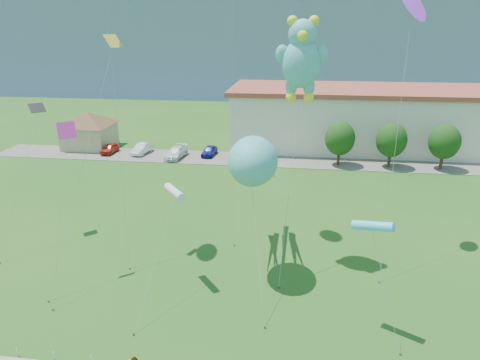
# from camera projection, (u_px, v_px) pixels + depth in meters

# --- Properties ---
(ground) EXTENTS (160.00, 160.00, 0.00)m
(ground) POSITION_uv_depth(u_px,v_px,m) (195.00, 355.00, 22.06)
(ground) COLOR #205217
(ground) RESTS_ON ground
(parking_strip) EXTENTS (70.00, 6.00, 0.06)m
(parking_strip) POSITION_uv_depth(u_px,v_px,m) (258.00, 160.00, 54.74)
(parking_strip) COLOR #59544C
(parking_strip) RESTS_ON ground
(hill_ridge) EXTENTS (160.00, 50.00, 25.00)m
(hill_ridge) POSITION_uv_depth(u_px,v_px,m) (284.00, 40.00, 129.96)
(hill_ridge) COLOR slate
(hill_ridge) RESTS_ON ground
(pavilion) EXTENTS (9.20, 9.20, 5.00)m
(pavilion) POSITION_uv_depth(u_px,v_px,m) (89.00, 126.00, 59.51)
(pavilion) COLOR tan
(pavilion) RESTS_ON ground
(warehouse) EXTENTS (61.00, 15.00, 8.20)m
(warehouse) POSITION_uv_depth(u_px,v_px,m) (453.00, 119.00, 58.55)
(warehouse) COLOR beige
(warehouse) RESTS_ON ground
(tree_near) EXTENTS (3.60, 3.60, 5.47)m
(tree_near) POSITION_uv_depth(u_px,v_px,m) (340.00, 138.00, 51.44)
(tree_near) COLOR #3F2B19
(tree_near) RESTS_ON ground
(tree_mid) EXTENTS (3.60, 3.60, 5.47)m
(tree_mid) POSITION_uv_depth(u_px,v_px,m) (391.00, 140.00, 50.70)
(tree_mid) COLOR #3F2B19
(tree_mid) RESTS_ON ground
(tree_far) EXTENTS (3.60, 3.60, 5.47)m
(tree_far) POSITION_uv_depth(u_px,v_px,m) (445.00, 142.00, 49.96)
(tree_far) COLOR #3F2B19
(tree_far) RESTS_ON ground
(parked_car_red) EXTENTS (1.59, 3.71, 1.25)m
(parked_car_red) POSITION_uv_depth(u_px,v_px,m) (110.00, 148.00, 57.33)
(parked_car_red) COLOR #B22715
(parked_car_red) RESTS_ON parking_strip
(parked_car_silver) EXTENTS (1.92, 4.24, 1.35)m
(parked_car_silver) POSITION_uv_depth(u_px,v_px,m) (142.00, 149.00, 57.09)
(parked_car_silver) COLOR silver
(parked_car_silver) RESTS_ON parking_strip
(parked_car_white) EXTENTS (2.45, 4.92, 1.37)m
(parked_car_white) POSITION_uv_depth(u_px,v_px,m) (176.00, 153.00, 55.25)
(parked_car_white) COLOR white
(parked_car_white) RESTS_ON parking_strip
(parked_car_blue) EXTENTS (1.84, 3.82, 1.26)m
(parked_car_blue) POSITION_uv_depth(u_px,v_px,m) (209.00, 151.00, 56.24)
(parked_car_blue) COLOR navy
(parked_car_blue) RESTS_ON parking_strip
(octopus_kite) EXTENTS (3.17, 12.09, 9.54)m
(octopus_kite) POSITION_uv_depth(u_px,v_px,m) (254.00, 165.00, 28.18)
(octopus_kite) COLOR teal
(octopus_kite) RESTS_ON ground
(teddy_bear_kite) EXTENTS (3.37, 6.15, 16.67)m
(teddy_bear_kite) POSITION_uv_depth(u_px,v_px,m) (302.00, 57.00, 27.56)
(teddy_bear_kite) COLOR teal
(teddy_bear_kite) RESTS_ON ground
(small_kite_purple) EXTENTS (2.62, 8.27, 18.25)m
(small_kite_purple) POSITION_uv_depth(u_px,v_px,m) (412.00, 9.00, 29.21)
(small_kite_purple) COLOR #A534D1
(small_kite_purple) RESTS_ON ground
(small_kite_pink) EXTENTS (1.29, 5.82, 10.24)m
(small_kite_pink) POSITION_uv_depth(u_px,v_px,m) (65.00, 148.00, 26.91)
(small_kite_pink) COLOR #CE2D90
(small_kite_pink) RESTS_ON ground
(small_kite_cyan) EXTENTS (1.94, 3.44, 6.61)m
(small_kite_cyan) POSITION_uv_depth(u_px,v_px,m) (373.00, 227.00, 22.28)
(small_kite_cyan) COLOR #38D1FD
(small_kite_cyan) RESTS_ON ground
(small_kite_white) EXTENTS (1.25, 7.14, 6.65)m
(small_kite_white) POSITION_uv_depth(u_px,v_px,m) (174.00, 193.00, 26.81)
(small_kite_white) COLOR silver
(small_kite_white) RESTS_ON ground
(small_kite_black) EXTENTS (1.40, 6.96, 10.55)m
(small_kite_black) POSITION_uv_depth(u_px,v_px,m) (33.00, 124.00, 32.71)
(small_kite_black) COLOR black
(small_kite_black) RESTS_ON ground
(small_kite_yellow) EXTENTS (2.78, 9.22, 15.52)m
(small_kite_yellow) POSITION_uv_depth(u_px,v_px,m) (105.00, 74.00, 28.57)
(small_kite_yellow) COLOR gold
(small_kite_yellow) RESTS_ON ground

